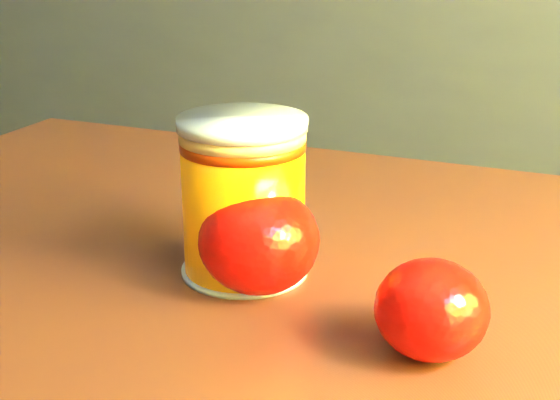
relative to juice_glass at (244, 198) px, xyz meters
The scene contains 4 objects.
kitchen_counter 1.61m from the juice_glass, 117.73° to the left, with size 3.15×0.60×0.90m, color #56565C.
juice_glass is the anchor object (origin of this frame).
orange_front 0.03m from the juice_glass, 36.13° to the right, with size 0.08×0.08×0.07m, color #FF1105.
orange_back 0.15m from the juice_glass, 12.80° to the right, with size 0.06×0.06×0.05m, color #FF1105.
Camera 1 is at (1.00, -0.33, 0.96)m, focal length 50.00 mm.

